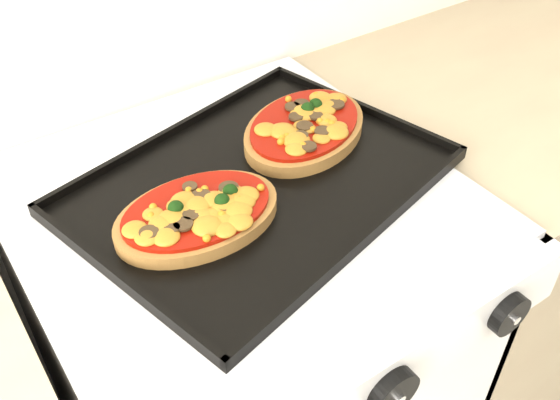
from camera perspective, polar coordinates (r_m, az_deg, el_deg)
stove at (r=1.21m, az=-2.83°, el=-16.21°), size 0.60×0.60×0.91m
control_panel at (r=0.75m, az=9.56°, el=-15.67°), size 0.60×0.02×0.09m
knob_center at (r=0.74m, az=10.30°, el=-16.90°), size 0.06×0.02×0.06m
knob_right at (r=0.84m, az=20.20°, el=-9.77°), size 0.06×0.02×0.06m
baking_tray at (r=0.88m, az=-1.86°, el=1.85°), size 0.58×0.48×0.02m
pizza_left at (r=0.81m, az=-7.59°, el=-1.16°), size 0.23×0.16×0.03m
pizza_right at (r=0.96m, az=2.26°, el=6.71°), size 0.28×0.24×0.03m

